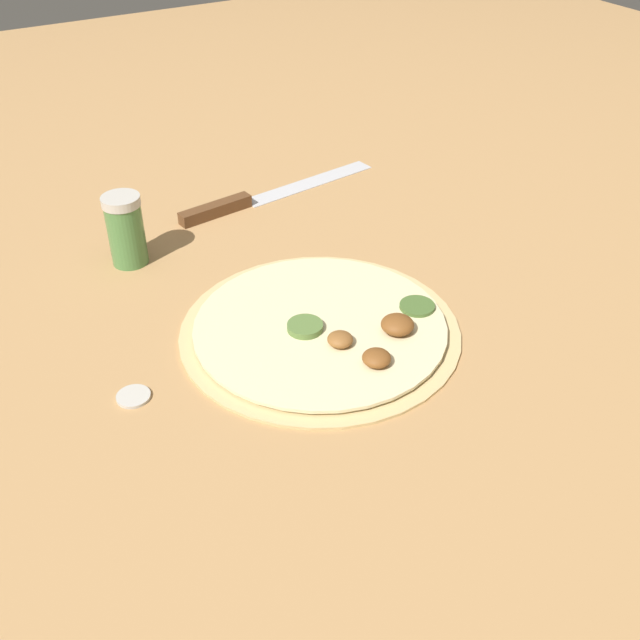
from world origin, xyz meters
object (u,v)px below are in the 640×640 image
object	(u,v)px
pizza	(323,329)
spice_jar	(126,230)
loose_cap	(132,394)
knife	(247,201)

from	to	relation	value
pizza	spice_jar	size ratio (longest dim) A/B	3.39
spice_jar	loose_cap	distance (m)	0.28
knife	spice_jar	size ratio (longest dim) A/B	3.61
pizza	loose_cap	distance (m)	0.23
pizza	spice_jar	xyz separation A→B (m)	(-0.14, 0.26, 0.04)
spice_jar	loose_cap	xyz separation A→B (m)	(-0.09, -0.26, -0.04)
knife	spice_jar	bearing A→B (deg)	-168.38
knife	loose_cap	size ratio (longest dim) A/B	9.73
knife	spice_jar	xyz separation A→B (m)	(-0.20, -0.07, 0.04)
spice_jar	loose_cap	world-z (taller)	spice_jar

